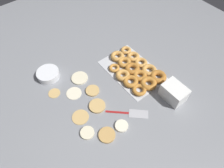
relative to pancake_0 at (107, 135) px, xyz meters
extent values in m
plane|color=gray|center=(0.23, -0.16, -0.01)|extent=(3.00, 3.00, 0.00)
cylinder|color=tan|center=(0.00, 0.00, 0.00)|extent=(0.10, 0.10, 0.01)
cylinder|color=beige|center=(0.38, -0.01, 0.00)|extent=(0.11, 0.11, 0.01)
cylinder|color=tan|center=(0.20, 0.06, 0.00)|extent=(0.11, 0.11, 0.01)
cylinder|color=tan|center=(0.20, -0.07, 0.00)|extent=(0.11, 0.11, 0.02)
cylinder|color=beige|center=(0.47, -0.11, 0.00)|extent=(0.12, 0.12, 0.01)
cylinder|color=silver|center=(-0.01, -0.11, 0.00)|extent=(0.08, 0.08, 0.02)
cylinder|color=tan|center=(0.32, -0.12, 0.00)|extent=(0.09, 0.09, 0.01)
cylinder|color=beige|center=(0.08, 0.08, 0.00)|extent=(0.09, 0.09, 0.02)
cylinder|color=tan|center=(0.47, 0.10, 0.00)|extent=(0.08, 0.08, 0.01)
cube|color=silver|center=(0.29, -0.46, 0.00)|extent=(0.46, 0.31, 0.01)
torus|color=#AD6B28|center=(0.11, -0.55, 0.02)|extent=(0.12, 0.12, 0.04)
torus|color=#D19347|center=(0.20, -0.55, 0.02)|extent=(0.11, 0.11, 0.03)
torus|color=#D19347|center=(0.29, -0.55, 0.01)|extent=(0.10, 0.10, 0.03)
torus|color=#D19347|center=(0.37, -0.55, 0.01)|extent=(0.10, 0.10, 0.03)
torus|color=#D19347|center=(0.46, -0.55, 0.01)|extent=(0.08, 0.08, 0.03)
torus|color=#B7752D|center=(0.11, -0.46, 0.02)|extent=(0.12, 0.12, 0.04)
torus|color=#B7752D|center=(0.20, -0.46, 0.02)|extent=(0.10, 0.10, 0.03)
torus|color=#AD6B28|center=(0.28, -0.46, 0.02)|extent=(0.11, 0.11, 0.04)
torus|color=#C68438|center=(0.37, -0.46, 0.02)|extent=(0.10, 0.10, 0.03)
torus|color=#D19347|center=(0.45, -0.45, 0.02)|extent=(0.11, 0.11, 0.03)
torus|color=#B7752D|center=(0.11, -0.37, 0.01)|extent=(0.10, 0.10, 0.03)
torus|color=#B7752D|center=(0.20, -0.37, 0.02)|extent=(0.11, 0.11, 0.03)
torus|color=#D19347|center=(0.28, -0.36, 0.02)|extent=(0.10, 0.10, 0.03)
torus|color=#C68438|center=(0.38, -0.36, 0.01)|extent=(0.08, 0.08, 0.02)
cylinder|color=white|center=(0.62, 0.06, 0.02)|extent=(0.16, 0.16, 0.05)
cube|color=white|center=(-0.06, -0.51, 0.00)|extent=(0.16, 0.12, 0.02)
cube|color=white|center=(-0.06, -0.51, 0.02)|extent=(0.16, 0.12, 0.02)
cube|color=white|center=(-0.06, -0.51, 0.04)|extent=(0.16, 0.12, 0.02)
cube|color=white|center=(-0.06, -0.51, 0.06)|extent=(0.16, 0.12, 0.02)
cube|color=white|center=(-0.06, -0.51, 0.07)|extent=(0.16, 0.12, 0.02)
cube|color=white|center=(-0.06, -0.51, 0.09)|extent=(0.16, 0.12, 0.02)
cube|color=maroon|center=(0.08, -0.15, 0.00)|extent=(0.11, 0.12, 0.01)
cube|color=#A8A8AD|center=(-0.01, -0.25, 0.00)|extent=(0.13, 0.13, 0.01)
camera|label=1|loc=(-0.37, 0.26, 1.15)|focal=32.00mm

